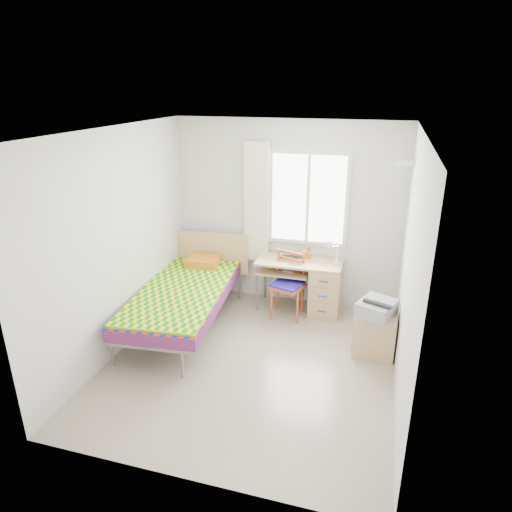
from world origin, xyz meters
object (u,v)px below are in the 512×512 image
Objects in this scene: chair at (289,280)px; printer at (377,308)px; desk at (320,286)px; cabinet at (375,333)px; bed at (186,293)px.

printer is at bearing -13.41° from chair.
cabinet is (0.78, -0.87, -0.14)m from desk.
printer is at bearing -6.05° from bed.
printer is (2.41, -0.03, 0.14)m from bed.
desk is 1.21m from printer.
bed is at bearing -177.63° from cabinet.
desk is 2.21× the size of printer.
bed is at bearing -133.55° from chair.
desk is 2.27× the size of cabinet.
bed is 2.55× the size of chair.
bed is at bearing -158.65° from printer.
chair is (-0.41, -0.20, 0.11)m from desk.
cabinet is (1.19, -0.67, -0.25)m from chair.
bed is 1.85m from desk.
bed reaches higher than chair.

